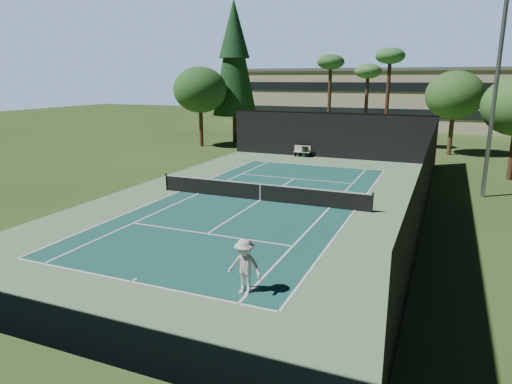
# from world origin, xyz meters

# --- Properties ---
(ground) EXTENTS (160.00, 160.00, 0.00)m
(ground) POSITION_xyz_m (0.00, 0.00, 0.00)
(ground) COLOR #2F4A1C
(ground) RESTS_ON ground
(apron_slab) EXTENTS (18.00, 32.00, 0.01)m
(apron_slab) POSITION_xyz_m (0.00, 0.00, 0.01)
(apron_slab) COLOR #658D63
(apron_slab) RESTS_ON ground
(court_surface) EXTENTS (10.97, 23.77, 0.01)m
(court_surface) POSITION_xyz_m (0.00, 0.00, 0.01)
(court_surface) COLOR #1A544E
(court_surface) RESTS_ON ground
(court_lines) EXTENTS (11.07, 23.87, 0.01)m
(court_lines) POSITION_xyz_m (0.00, 0.00, 0.02)
(court_lines) COLOR white
(court_lines) RESTS_ON ground
(tennis_net) EXTENTS (12.90, 0.10, 1.10)m
(tennis_net) POSITION_xyz_m (0.00, 0.00, 0.56)
(tennis_net) COLOR black
(tennis_net) RESTS_ON ground
(fence) EXTENTS (18.04, 32.05, 4.03)m
(fence) POSITION_xyz_m (0.00, 0.06, 2.01)
(fence) COLOR black
(fence) RESTS_ON ground
(player) EXTENTS (1.26, 0.78, 1.89)m
(player) POSITION_xyz_m (3.99, -11.10, 0.94)
(player) COLOR silver
(player) RESTS_ON ground
(tennis_ball_a) EXTENTS (0.06, 0.06, 0.06)m
(tennis_ball_a) POSITION_xyz_m (-3.18, -10.97, 0.03)
(tennis_ball_a) COLOR #BAD831
(tennis_ball_a) RESTS_ON ground
(tennis_ball_b) EXTENTS (0.07, 0.07, 0.07)m
(tennis_ball_b) POSITION_xyz_m (-0.21, 3.53, 0.04)
(tennis_ball_b) COLOR #B7CD2E
(tennis_ball_b) RESTS_ON ground
(tennis_ball_c) EXTENTS (0.06, 0.06, 0.06)m
(tennis_ball_c) POSITION_xyz_m (-0.72, 4.53, 0.03)
(tennis_ball_c) COLOR #BACD2E
(tennis_ball_c) RESTS_ON ground
(tennis_ball_d) EXTENTS (0.07, 0.07, 0.07)m
(tennis_ball_d) POSITION_xyz_m (-3.92, 3.83, 0.04)
(tennis_ball_d) COLOR #EFF437
(tennis_ball_d) RESTS_ON ground
(park_bench) EXTENTS (1.50, 0.45, 1.02)m
(park_bench) POSITION_xyz_m (-2.27, 15.59, 0.55)
(park_bench) COLOR beige
(park_bench) RESTS_ON ground
(trash_bin) EXTENTS (0.56, 0.56, 0.95)m
(trash_bin) POSITION_xyz_m (-2.03, 15.58, 0.48)
(trash_bin) COLOR black
(trash_bin) RESTS_ON ground
(pine_tree) EXTENTS (4.80, 4.80, 15.00)m
(pine_tree) POSITION_xyz_m (-12.00, 22.00, 9.55)
(pine_tree) COLOR #49351F
(pine_tree) RESTS_ON ground
(palm_a) EXTENTS (2.80, 2.80, 9.32)m
(palm_a) POSITION_xyz_m (-2.00, 24.00, 8.19)
(palm_a) COLOR #432B1C
(palm_a) RESTS_ON ground
(palm_b) EXTENTS (2.80, 2.80, 8.42)m
(palm_b) POSITION_xyz_m (1.50, 26.00, 7.36)
(palm_b) COLOR #472E1E
(palm_b) RESTS_ON ground
(palm_c) EXTENTS (2.80, 2.80, 9.77)m
(palm_c) POSITION_xyz_m (4.00, 23.00, 8.60)
(palm_c) COLOR #3F271B
(palm_c) RESTS_ON ground
(decid_tree_a) EXTENTS (5.12, 5.12, 7.62)m
(decid_tree_a) POSITION_xyz_m (10.00, 22.00, 5.42)
(decid_tree_a) COLOR #4F3721
(decid_tree_a) RESTS_ON ground
(decid_tree_c) EXTENTS (5.44, 5.44, 8.09)m
(decid_tree_c) POSITION_xyz_m (-14.00, 18.00, 5.76)
(decid_tree_c) COLOR #4D3721
(decid_tree_c) RESTS_ON ground
(campus_building) EXTENTS (40.50, 12.50, 8.30)m
(campus_building) POSITION_xyz_m (0.00, 45.98, 4.21)
(campus_building) COLOR #B9AA8F
(campus_building) RESTS_ON ground
(light_pole) EXTENTS (0.90, 0.25, 12.22)m
(light_pole) POSITION_xyz_m (12.00, 6.00, 6.46)
(light_pole) COLOR gray
(light_pole) RESTS_ON ground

